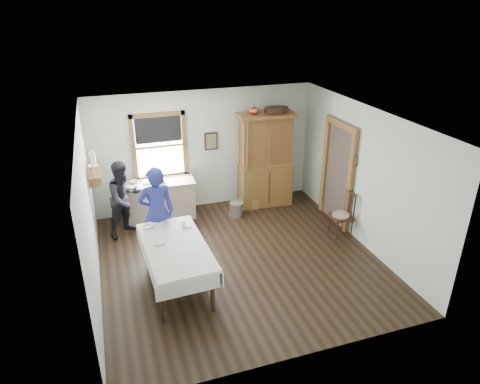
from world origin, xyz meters
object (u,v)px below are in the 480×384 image
Objects in this scene: pail at (236,209)px; wicker_basket at (257,202)px; china_hutch at (266,160)px; dining_table at (177,265)px; spindle_chair at (341,214)px; work_counter at (160,200)px; woman_blue at (157,216)px; figure_dark at (125,201)px.

pail is 0.68m from wicker_basket.
wicker_basket is (-0.24, -0.12, -0.98)m from china_hutch.
china_hutch is 3.64m from dining_table.
spindle_chair is (3.46, 0.57, 0.10)m from dining_table.
work_counter is at bearing 87.53° from dining_table.
spindle_chair is 0.59× the size of woman_blue.
dining_table is (-2.56, -2.49, -0.70)m from china_hutch.
china_hutch is at bearing 26.23° from pail.
wicker_basket is 2.90m from woman_blue.
dining_table is 2.70m from pail.
work_counter is 1.54m from woman_blue.
woman_blue reaches higher than wicker_basket.
work_counter is at bearing 165.06° from pail.
work_counter is 0.79× the size of dining_table.
china_hutch is (2.45, -0.01, 0.65)m from work_counter.
dining_table is 1.13m from woman_blue.
work_counter is at bearing -3.36° from figure_dark.
wicker_basket is 0.24× the size of figure_dark.
dining_table is 3.51m from spindle_chair.
work_counter reaches higher than wicker_basket.
spindle_chair is 3.00× the size of pail.
wicker_basket is at bearing -27.33° from figure_dark.
pail is at bearing 50.37° from dining_table.
pail is 0.22× the size of figure_dark.
figure_dark is at bearing 107.59° from dining_table.
woman_blue reaches higher than work_counter.
figure_dark is (-0.66, 2.07, 0.34)m from dining_table.
pail is (1.72, 2.07, -0.22)m from dining_table.
china_hutch is 1.48× the size of figure_dark.
pail is at bearing -11.38° from work_counter.
woman_blue is (-1.86, -1.04, 0.66)m from pail.
work_counter is 4.26× the size of wicker_basket.
china_hutch is at bearing 26.45° from wicker_basket.
wicker_basket is (2.21, -0.13, -0.33)m from work_counter.
china_hutch reaches higher than figure_dark.
spindle_chair is (0.90, -1.91, -0.60)m from china_hutch.
china_hutch reaches higher than dining_table.
spindle_chair is at bearing -57.66° from wicker_basket.
dining_table is at bearing -134.41° from wicker_basket.
work_counter is 1.04× the size of figure_dark.
spindle_chair is at bearing -53.11° from figure_dark.
woman_blue is (-0.14, 1.03, 0.44)m from dining_table.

